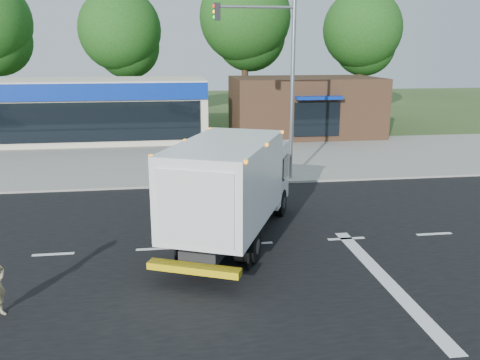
# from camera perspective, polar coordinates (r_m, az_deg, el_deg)

# --- Properties ---
(ground) EXTENTS (120.00, 120.00, 0.00)m
(ground) POSITION_cam_1_polar(r_m,az_deg,el_deg) (15.92, 1.53, -7.20)
(ground) COLOR #385123
(ground) RESTS_ON ground
(road_asphalt) EXTENTS (60.00, 14.00, 0.02)m
(road_asphalt) POSITION_cam_1_polar(r_m,az_deg,el_deg) (15.92, 1.53, -7.18)
(road_asphalt) COLOR black
(road_asphalt) RESTS_ON ground
(sidewalk) EXTENTS (60.00, 2.40, 0.12)m
(sidewalk) POSITION_cam_1_polar(r_m,az_deg,el_deg) (23.65, -1.79, 0.23)
(sidewalk) COLOR gray
(sidewalk) RESTS_ON ground
(parking_apron) EXTENTS (60.00, 9.00, 0.02)m
(parking_apron) POSITION_cam_1_polar(r_m,az_deg,el_deg) (29.29, -3.06, 2.90)
(parking_apron) COLOR gray
(parking_apron) RESTS_ON ground
(lane_markings) EXTENTS (55.20, 7.00, 0.01)m
(lane_markings) POSITION_cam_1_polar(r_m,az_deg,el_deg) (14.98, 7.57, -8.70)
(lane_markings) COLOR silver
(lane_markings) RESTS_ON road_asphalt
(ems_box_truck) EXTENTS (5.10, 7.79, 3.32)m
(ems_box_truck) POSITION_cam_1_polar(r_m,az_deg,el_deg) (15.67, -0.79, -0.18)
(ems_box_truck) COLOR black
(ems_box_truck) RESTS_ON ground
(retail_strip_mall) EXTENTS (18.00, 6.20, 4.00)m
(retail_strip_mall) POSITION_cam_1_polar(r_m,az_deg,el_deg) (35.33, -18.84, 7.44)
(retail_strip_mall) COLOR beige
(retail_strip_mall) RESTS_ON ground
(brown_storefront) EXTENTS (10.00, 6.70, 4.00)m
(brown_storefront) POSITION_cam_1_polar(r_m,az_deg,el_deg) (36.06, 7.28, 8.20)
(brown_storefront) COLOR #382316
(brown_storefront) RESTS_ON ground
(traffic_signal_pole) EXTENTS (3.51, 0.25, 8.00)m
(traffic_signal_pole) POSITION_cam_1_polar(r_m,az_deg,el_deg) (22.73, 4.32, 12.03)
(traffic_signal_pole) COLOR gray
(traffic_signal_pole) RESTS_ON ground
(background_trees) EXTENTS (36.77, 7.39, 12.10)m
(background_trees) POSITION_cam_1_polar(r_m,az_deg,el_deg) (42.80, -6.16, 16.42)
(background_trees) COLOR #332114
(background_trees) RESTS_ON ground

